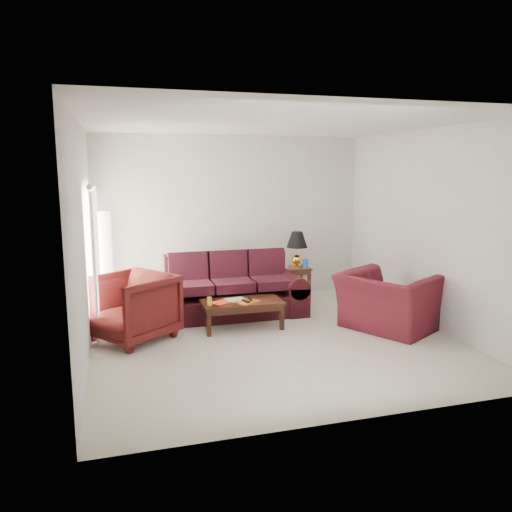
{
  "coord_description": "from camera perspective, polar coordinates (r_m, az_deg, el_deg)",
  "views": [
    {
      "loc": [
        -2.11,
        -6.54,
        2.39
      ],
      "look_at": [
        0.0,
        0.85,
        1.05
      ],
      "focal_mm": 35.0,
      "sensor_mm": 36.0,
      "label": 1
    }
  ],
  "objects": [
    {
      "name": "floor_lamp",
      "position": [
        8.87,
        -16.84,
        -0.48
      ],
      "size": [
        0.34,
        0.34,
        1.72
      ],
      "primitive_type": null,
      "rotation": [
        0.0,
        0.0,
        -0.26
      ],
      "color": "white",
      "rests_on": "ground"
    },
    {
      "name": "remote_b",
      "position": [
        7.58,
        -0.7,
        -4.92
      ],
      "size": [
        0.06,
        0.16,
        0.02
      ],
      "primitive_type": "cube",
      "rotation": [
        0.0,
        0.0,
        -0.09
      ],
      "color": "black",
      "rests_on": "coffee_table"
    },
    {
      "name": "picture_frame",
      "position": [
        9.56,
        3.2,
        -0.66
      ],
      "size": [
        0.12,
        0.15,
        0.05
      ],
      "primitive_type": "cube",
      "rotation": [
        1.36,
        0.0,
        0.03
      ],
      "color": "silver",
      "rests_on": "end_table"
    },
    {
      "name": "sofa",
      "position": [
        8.2,
        -2.88,
        -3.47
      ],
      "size": [
        2.51,
        1.27,
        0.99
      ],
      "primitive_type": null,
      "rotation": [
        0.0,
        0.0,
        0.1
      ],
      "color": "black",
      "rests_on": "ground"
    },
    {
      "name": "armchair_right",
      "position": [
        7.79,
        14.84,
        -5.06
      ],
      "size": [
        1.64,
        1.7,
        0.85
      ],
      "primitive_type": "imported",
      "rotation": [
        0.0,
        0.0,
        2.09
      ],
      "color": "#47101A",
      "rests_on": "ground"
    },
    {
      "name": "clock",
      "position": [
        9.27,
        3.3,
        -1.06
      ],
      "size": [
        0.13,
        0.06,
        0.13
      ],
      "primitive_type": "cube",
      "rotation": [
        0.0,
        0.0,
        -0.15
      ],
      "color": "silver",
      "rests_on": "end_table"
    },
    {
      "name": "throw_pillow",
      "position": [
        8.88,
        -7.95,
        -0.95
      ],
      "size": [
        0.4,
        0.22,
        0.4
      ],
      "primitive_type": "cube",
      "rotation": [
        -0.21,
        0.0,
        0.09
      ],
      "color": "black",
      "rests_on": "sofa"
    },
    {
      "name": "magazine_white",
      "position": [
        7.61,
        -2.37,
        -5.01
      ],
      "size": [
        0.34,
        0.27,
        0.02
      ],
      "primitive_type": "cube",
      "rotation": [
        0.0,
        0.0,
        0.17
      ],
      "color": "silver",
      "rests_on": "coffee_table"
    },
    {
      "name": "blue_canister",
      "position": [
        9.32,
        5.65,
        -0.92
      ],
      "size": [
        0.11,
        0.11,
        0.17
      ],
      "primitive_type": "cylinder",
      "rotation": [
        0.0,
        0.0,
        0.11
      ],
      "color": "blue",
      "rests_on": "end_table"
    },
    {
      "name": "table_lamp",
      "position": [
        9.45,
        4.7,
        0.79
      ],
      "size": [
        0.47,
        0.47,
        0.66
      ],
      "primitive_type": null,
      "rotation": [
        0.0,
        0.0,
        0.21
      ],
      "color": "gold",
      "rests_on": "end_table"
    },
    {
      "name": "magazine_orange",
      "position": [
        7.49,
        -0.89,
        -5.25
      ],
      "size": [
        0.37,
        0.34,
        0.02
      ],
      "primitive_type": "cube",
      "rotation": [
        0.0,
        0.0,
        0.53
      ],
      "color": "#C05A16",
      "rests_on": "coffee_table"
    },
    {
      "name": "end_table",
      "position": [
        9.51,
        4.42,
        -2.93
      ],
      "size": [
        0.54,
        0.54,
        0.57
      ],
      "primitive_type": null,
      "rotation": [
        0.0,
        0.0,
        0.05
      ],
      "color": "#452217",
      "rests_on": "ground"
    },
    {
      "name": "blinds",
      "position": [
        7.95,
        -17.95,
        -0.08
      ],
      "size": [
        0.1,
        2.0,
        2.16
      ],
      "primitive_type": "cube",
      "color": "silver",
      "rests_on": "ground"
    },
    {
      "name": "floor",
      "position": [
        7.27,
        1.87,
        -9.3
      ],
      "size": [
        5.0,
        5.0,
        0.0
      ],
      "primitive_type": "plane",
      "color": "silver",
      "rests_on": "ground"
    },
    {
      "name": "coffee_table",
      "position": [
        7.63,
        -1.62,
        -6.68
      ],
      "size": [
        1.23,
        0.64,
        0.43
      ],
      "primitive_type": null,
      "rotation": [
        0.0,
        0.0,
        -0.02
      ],
      "color": "black",
      "rests_on": "ground"
    },
    {
      "name": "yellow_glass",
      "position": [
        7.35,
        -5.35,
        -5.17
      ],
      "size": [
        0.09,
        0.09,
        0.12
      ],
      "primitive_type": "cylinder",
      "rotation": [
        0.0,
        0.0,
        0.35
      ],
      "color": "gold",
      "rests_on": "coffee_table"
    },
    {
      "name": "magazine_red",
      "position": [
        7.46,
        -3.94,
        -5.33
      ],
      "size": [
        0.36,
        0.34,
        0.02
      ],
      "primitive_type": "cube",
      "rotation": [
        0.0,
        0.0,
        0.57
      ],
      "color": "red",
      "rests_on": "coffee_table"
    },
    {
      "name": "armchair_left",
      "position": [
        7.27,
        -14.01,
        -5.7
      ],
      "size": [
        1.44,
        1.43,
        0.95
      ],
      "primitive_type": "imported",
      "rotation": [
        0.0,
        0.0,
        -0.93
      ],
      "color": "#410F0F",
      "rests_on": "ground"
    },
    {
      "name": "remote_a",
      "position": [
        7.46,
        -1.19,
        -5.16
      ],
      "size": [
        0.09,
        0.18,
        0.02
      ],
      "primitive_type": "cube",
      "rotation": [
        0.0,
        0.0,
        0.26
      ],
      "color": "black",
      "rests_on": "coffee_table"
    }
  ]
}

